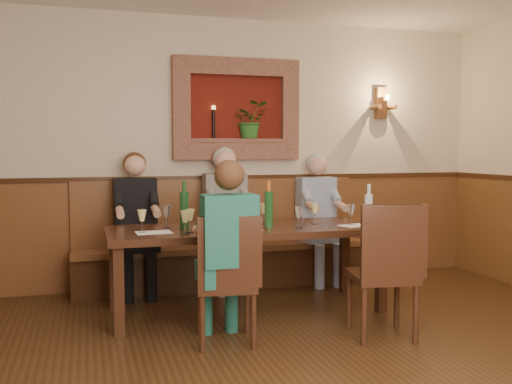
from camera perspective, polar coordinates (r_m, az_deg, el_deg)
room_shell at (r=3.24m, az=8.17°, el=12.40°), size 6.04×6.04×2.82m
wainscoting at (r=3.32m, az=7.92°, el=-10.45°), size 6.02×6.02×1.15m
wall_niche at (r=6.08m, az=-1.57°, el=7.87°), size 1.36×0.30×1.06m
wall_sconce at (r=6.70m, az=12.45°, el=8.61°), size 0.25×0.20×0.35m
dining_table at (r=5.01m, az=-0.93°, el=-4.35°), size 2.40×0.90×0.75m
bench at (r=5.97m, az=-3.41°, el=-6.33°), size 3.00×0.45×1.11m
chair_near_left at (r=4.27m, az=-3.03°, el=-11.31°), size 0.48×0.48×0.96m
chair_near_right at (r=4.50m, az=12.52°, el=-10.32°), size 0.53×0.53×1.03m
person_bench_left at (r=5.69m, az=-11.86°, el=-4.39°), size 0.41×0.50×1.40m
person_bench_mid at (r=5.83m, az=-2.93°, el=-3.86°), size 0.43×0.53×1.45m
person_bench_right at (r=6.15m, az=6.32°, el=-3.76°), size 0.40×0.49×1.38m
person_chair_front at (r=4.19m, az=-2.97°, el=-7.70°), size 0.39×0.48×1.36m
spittoon_bucket at (r=4.96m, az=-2.37°, el=-2.24°), size 0.23×0.23×0.23m
wine_bottle_green_a at (r=4.94m, az=1.28°, el=-1.63°), size 0.09×0.09×0.41m
wine_bottle_green_b at (r=4.86m, az=-7.19°, el=-1.73°), size 0.10×0.10×0.41m
water_bottle at (r=5.07m, az=11.19°, el=-1.73°), size 0.09×0.09×0.38m
tasting_sheet_a at (r=4.73m, az=-10.20°, el=-3.99°), size 0.29×0.22×0.00m
tasting_sheet_b at (r=4.80m, az=-1.33°, el=-3.81°), size 0.33×0.29×0.00m
tasting_sheet_c at (r=5.14m, az=9.82°, el=-3.32°), size 0.30×0.25×0.00m
tasting_sheet_d at (r=4.67m, az=-2.97°, el=-4.05°), size 0.36×0.30×0.00m
wine_glass_0 at (r=4.71m, az=-11.34°, el=-2.89°), size 0.08×0.08×0.19m
wine_glass_1 at (r=4.99m, az=-8.90°, el=-2.46°), size 0.08×0.08×0.19m
wine_glass_2 at (r=4.69m, az=-6.62°, el=-2.87°), size 0.08×0.08×0.19m
wine_glass_3 at (r=5.01m, az=-4.60°, el=-2.39°), size 0.08×0.08×0.19m
wine_glass_4 at (r=4.79m, az=-1.18°, el=-2.69°), size 0.08×0.08×0.19m
wine_glass_5 at (r=5.17m, az=0.72°, el=-2.17°), size 0.08×0.08×0.19m
wine_glass_6 at (r=4.90m, az=4.32°, el=-2.54°), size 0.08×0.08×0.19m
wine_glass_7 at (r=5.21m, az=5.93°, el=-2.14°), size 0.08×0.08×0.19m
wine_glass_8 at (r=5.15m, az=9.50°, el=-2.25°), size 0.08×0.08×0.19m
wine_glass_9 at (r=4.63m, az=-3.26°, el=-2.94°), size 0.08×0.08×0.19m
wine_glass_10 at (r=4.58m, az=-7.10°, el=-3.04°), size 0.08×0.08×0.19m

